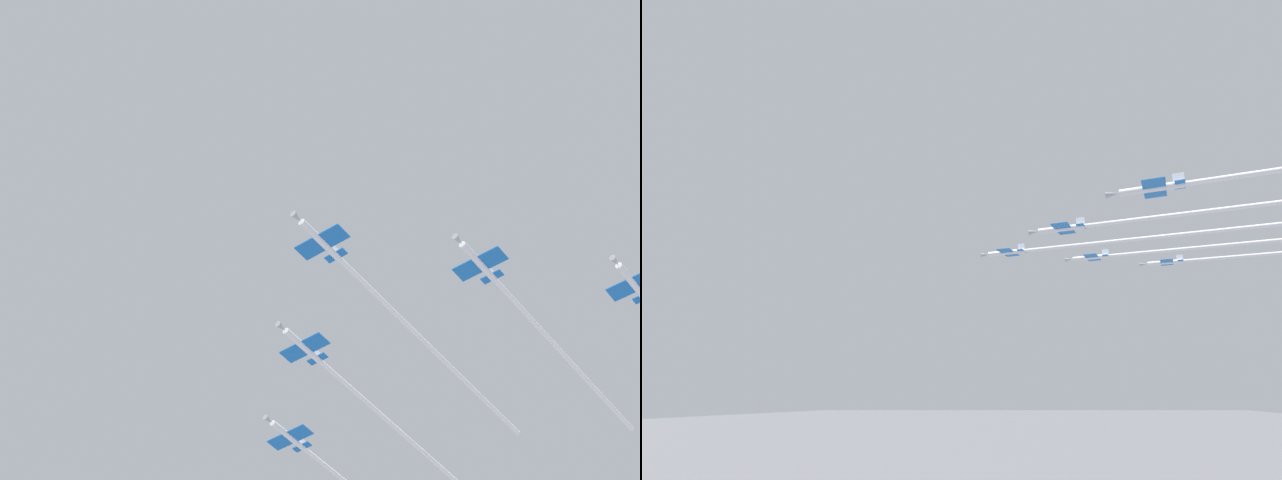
{
  "view_description": "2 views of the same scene",
  "coord_description": "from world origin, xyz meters",
  "views": [
    {
      "loc": [
        46.63,
        112.4,
        2.27
      ],
      "look_at": [
        12.1,
        -2.01,
        130.16
      ],
      "focal_mm": 66.83,
      "sensor_mm": 36.0,
      "label": 1
    },
    {
      "loc": [
        -78.05,
        59.24,
        104.39
      ],
      "look_at": [
        28.17,
        1.62,
        136.66
      ],
      "focal_mm": 25.51,
      "sensor_mm": 36.0,
      "label": 2
    }
  ],
  "objects": [
    {
      "name": "jet_port_inner",
      "position": [
        -24.57,
        -8.5,
        129.69
      ],
      "size": [
        46.3,
        34.41,
        2.36
      ],
      "rotation": [
        0.0,
        0.0,
        5.35
      ],
      "color": "white"
    },
    {
      "name": "jet_starboard_inner",
      "position": [
        -5.53,
        -35.49,
        130.63
      ],
      "size": [
        47.52,
        35.31,
        2.36
      ],
      "rotation": [
        0.0,
        0.0,
        5.35
      ],
      "color": "white"
    },
    {
      "name": "jet_starboard_outer",
      "position": [
        -12.32,
        -60.98,
        130.93
      ],
      "size": [
        53.18,
        39.48,
        2.36
      ],
      "rotation": [
        0.0,
        0.0,
        5.35
      ],
      "color": "white"
    },
    {
      "name": "jet_port_outer",
      "position": [
        -46.98,
        -4.49,
        129.39
      ],
      "size": [
        43.05,
        32.02,
        2.36
      ],
      "rotation": [
        0.0,
        0.0,
        5.35
      ],
      "color": "white"
    },
    {
      "name": "jet_lead",
      "position": [
        -3.35,
        -13.38,
        130.16
      ],
      "size": [
        52.08,
        38.67,
        2.36
      ],
      "rotation": [
        0.0,
        0.0,
        5.35
      ],
      "color": "white"
    }
  ]
}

